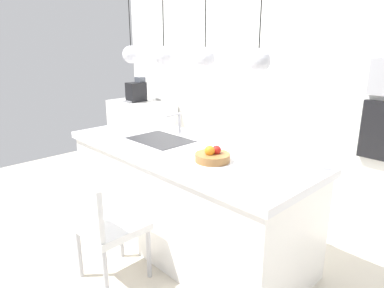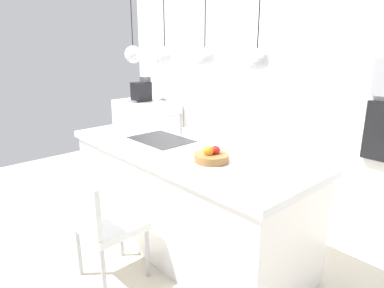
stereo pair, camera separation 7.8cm
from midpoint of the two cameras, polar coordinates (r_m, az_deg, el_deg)
name	(u,v)px [view 1 (the left image)]	position (r m, az deg, el deg)	size (l,w,h in m)	color
floor	(185,242)	(3.37, -1.91, -15.60)	(6.60, 6.60, 0.00)	beige
back_wall	(290,86)	(4.17, 15.21, 9.17)	(6.00, 0.10, 2.60)	white
kitchen_island	(184,196)	(3.15, -1.99, -8.48)	(2.33, 0.91, 0.92)	white
sink_basin	(160,140)	(3.23, -5.88, 0.61)	(0.56, 0.40, 0.02)	#2D2D30
faucet	(177,121)	(3.32, -3.06, 3.76)	(0.02, 0.17, 0.22)	silver
fruit_bowl	(213,156)	(2.63, 2.52, -2.02)	(0.27, 0.27, 0.13)	#9E6B38
side_counter	(142,129)	(5.70, -8.59, 2.51)	(1.10, 0.60, 0.86)	white
coffee_machine	(136,91)	(5.68, -9.46, 8.47)	(0.20, 0.35, 0.38)	black
chair_near	(104,224)	(2.74, -14.89, -12.46)	(0.45, 0.45, 0.86)	silver
pendant_light_left	(131,54)	(3.43, -10.56, 14.20)	(0.16, 0.16, 0.76)	silver
pendant_light_center_left	(164,56)	(3.04, -5.35, 14.13)	(0.16, 0.16, 0.76)	silver
pendant_light_center_right	(205,58)	(2.68, 1.30, 13.88)	(0.16, 0.16, 0.76)	silver
pendant_light_right	(258,60)	(2.37, 9.82, 13.29)	(0.16, 0.16, 0.76)	silver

